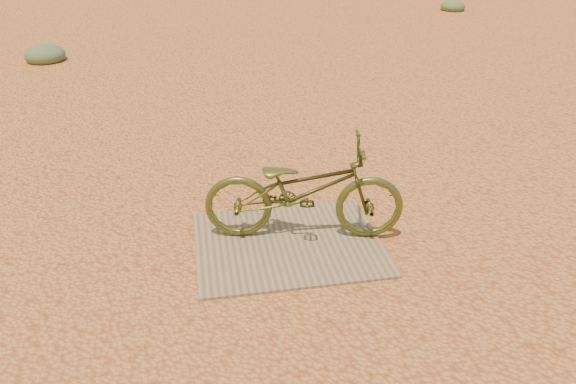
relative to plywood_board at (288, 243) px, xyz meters
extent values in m
plane|color=#C7824C|center=(-0.22, 0.52, -0.01)|extent=(120.00, 120.00, 0.00)
cube|color=#826D58|center=(0.00, 0.00, 0.00)|extent=(1.46, 1.18, 0.02)
imported|color=#464F20|center=(0.14, 0.09, 0.42)|extent=(1.63, 0.82, 0.82)
ellipsoid|color=#596D4B|center=(-2.99, 6.23, -0.01)|extent=(0.65, 0.65, 0.36)
ellipsoid|color=#596D4B|center=(5.75, 9.40, -0.01)|extent=(0.58, 0.58, 0.32)
camera|label=1|loc=(-0.67, -3.68, 2.44)|focal=35.00mm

